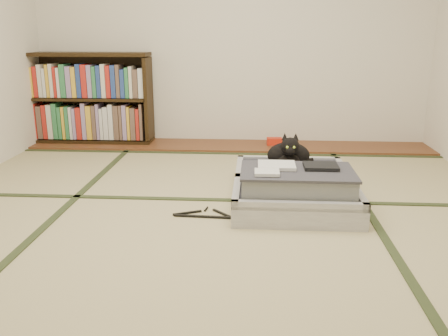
{
  "coord_description": "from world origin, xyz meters",
  "views": [
    {
      "loc": [
        0.25,
        -2.69,
        1.13
      ],
      "look_at": [
        0.05,
        0.35,
        0.25
      ],
      "focal_mm": 38.0,
      "sensor_mm": 36.0,
      "label": 1
    }
  ],
  "objects": [
    {
      "name": "wood_strip",
      "position": [
        0.0,
        2.0,
        0.01
      ],
      "size": [
        4.0,
        0.5,
        0.02
      ],
      "primitive_type": "cube",
      "color": "brown",
      "rests_on": "ground"
    },
    {
      "name": "cat",
      "position": [
        0.5,
        0.69,
        0.26
      ],
      "size": [
        0.36,
        0.36,
        0.29
      ],
      "color": "black",
      "rests_on": "suitcase"
    },
    {
      "name": "floor",
      "position": [
        0.0,
        0.0,
        0.0
      ],
      "size": [
        4.5,
        4.5,
        0.0
      ],
      "primitive_type": "plane",
      "color": "#C9B586",
      "rests_on": "ground"
    },
    {
      "name": "bookcase",
      "position": [
        -1.46,
        2.07,
        0.45
      ],
      "size": [
        1.28,
        0.29,
        0.92
      ],
      "color": "black",
      "rests_on": "wood_strip"
    },
    {
      "name": "suitcase",
      "position": [
        0.52,
        0.4,
        0.11
      ],
      "size": [
        0.81,
        1.08,
        0.32
      ],
      "color": "silver",
      "rests_on": "floor"
    },
    {
      "name": "red_item",
      "position": [
        0.45,
        2.03,
        0.06
      ],
      "size": [
        0.16,
        0.1,
        0.07
      ],
      "primitive_type": "cube",
      "rotation": [
        0.0,
        0.0,
        0.07
      ],
      "color": "red",
      "rests_on": "wood_strip"
    },
    {
      "name": "tatami_borders",
      "position": [
        0.0,
        0.49,
        0.0
      ],
      "size": [
        4.0,
        4.5,
        0.01
      ],
      "color": "#2D381E",
      "rests_on": "ground"
    },
    {
      "name": "cable_coil",
      "position": [
        0.69,
        0.72,
        0.17
      ],
      "size": [
        0.11,
        0.11,
        0.03
      ],
      "color": "white",
      "rests_on": "suitcase"
    },
    {
      "name": "hanger",
      "position": [
        -0.06,
        0.11,
        0.01
      ],
      "size": [
        0.4,
        0.19,
        0.01
      ],
      "color": "black",
      "rests_on": "floor"
    }
  ]
}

